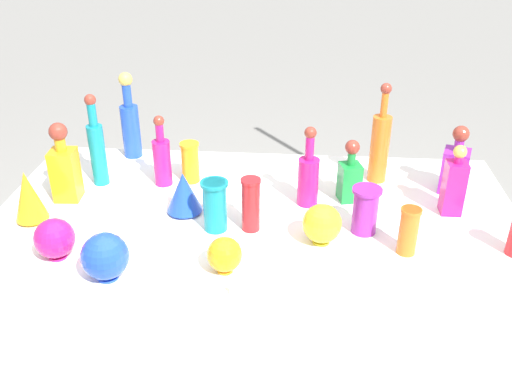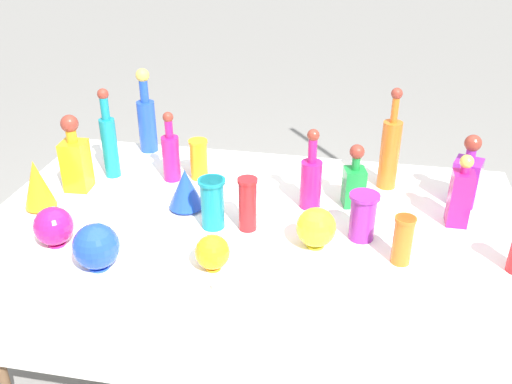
% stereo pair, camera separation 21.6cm
% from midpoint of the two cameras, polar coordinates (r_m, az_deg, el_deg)
% --- Properties ---
extents(ground_plane, '(40.00, 40.00, 0.00)m').
position_cam_midpoint_polar(ground_plane, '(2.70, -2.38, -16.32)').
color(ground_plane, gray).
extents(display_table, '(2.06, 1.16, 0.76)m').
position_cam_midpoint_polar(display_table, '(2.22, -2.87, -4.14)').
color(display_table, white).
rests_on(display_table, ground).
extents(tall_bottle_0, '(0.07, 0.07, 0.40)m').
position_cam_midpoint_polar(tall_bottle_0, '(2.52, -18.02, 4.17)').
color(tall_bottle_0, teal).
rests_on(tall_bottle_0, display_table).
extents(tall_bottle_1, '(0.08, 0.08, 0.41)m').
position_cam_midpoint_polar(tall_bottle_1, '(2.74, -14.70, 6.65)').
color(tall_bottle_1, blue).
rests_on(tall_bottle_1, display_table).
extents(tall_bottle_2, '(0.08, 0.08, 0.44)m').
position_cam_midpoint_polar(tall_bottle_2, '(2.46, 9.85, 4.64)').
color(tall_bottle_2, orange).
rests_on(tall_bottle_2, display_table).
extents(tall_bottle_3, '(0.08, 0.08, 0.31)m').
position_cam_midpoint_polar(tall_bottle_3, '(2.46, -11.89, 3.28)').
color(tall_bottle_3, '#C61972').
rests_on(tall_bottle_3, display_table).
extents(tall_bottle_4, '(0.08, 0.08, 0.33)m').
position_cam_midpoint_polar(tall_bottle_4, '(2.25, 2.54, 1.52)').
color(tall_bottle_4, '#C61972').
rests_on(tall_bottle_4, display_table).
extents(square_decanter_0, '(0.10, 0.10, 0.26)m').
position_cam_midpoint_polar(square_decanter_0, '(2.30, 6.75, 1.53)').
color(square_decanter_0, '#198C38').
rests_on(square_decanter_0, display_table).
extents(square_decanter_1, '(0.13, 0.13, 0.29)m').
position_cam_midpoint_polar(square_decanter_1, '(2.45, 16.96, 2.47)').
color(square_decanter_1, purple).
rests_on(square_decanter_1, display_table).
extents(square_decanter_2, '(0.11, 0.11, 0.33)m').
position_cam_midpoint_polar(square_decanter_2, '(2.44, -21.05, 2.23)').
color(square_decanter_2, orange).
rests_on(square_decanter_2, display_table).
extents(square_decanter_3, '(0.08, 0.08, 0.29)m').
position_cam_midpoint_polar(square_decanter_3, '(2.28, 16.69, 0.68)').
color(square_decanter_3, '#C61972').
rests_on(square_decanter_3, display_table).
extents(slender_vase_0, '(0.11, 0.11, 0.18)m').
position_cam_midpoint_polar(slender_vase_0, '(2.10, 8.02, -1.75)').
color(slender_vase_0, purple).
rests_on(slender_vase_0, display_table).
extents(slender_vase_1, '(0.10, 0.10, 0.20)m').
position_cam_midpoint_polar(slender_vase_1, '(2.10, -7.07, -1.29)').
color(slender_vase_1, teal).
rests_on(slender_vase_1, display_table).
extents(slender_vase_2, '(0.07, 0.07, 0.21)m').
position_cam_midpoint_polar(slender_vase_2, '(2.09, -3.48, -1.20)').
color(slender_vase_2, red).
rests_on(slender_vase_2, display_table).
extents(slender_vase_3, '(0.08, 0.08, 0.18)m').
position_cam_midpoint_polar(slender_vase_3, '(2.47, -9.10, 3.02)').
color(slender_vase_3, orange).
rests_on(slender_vase_3, display_table).
extents(slender_vase_5, '(0.07, 0.07, 0.18)m').
position_cam_midpoint_polar(slender_vase_5, '(2.00, 12.08, -3.79)').
color(slender_vase_5, orange).
rests_on(slender_vase_5, display_table).
extents(fluted_vase_0, '(0.12, 0.12, 0.21)m').
position_cam_midpoint_polar(fluted_vase_0, '(2.35, -24.31, -0.43)').
color(fluted_vase_0, orange).
rests_on(fluted_vase_0, display_table).
extents(fluted_vase_1, '(0.14, 0.14, 0.17)m').
position_cam_midpoint_polar(fluted_vase_1, '(2.24, -10.00, -0.11)').
color(fluted_vase_1, blue).
rests_on(fluted_vase_1, display_table).
extents(round_bowl_0, '(0.12, 0.12, 0.13)m').
position_cam_midpoint_polar(round_bowl_0, '(1.89, -6.45, -6.35)').
color(round_bowl_0, orange).
rests_on(round_bowl_0, display_table).
extents(round_bowl_1, '(0.14, 0.14, 0.15)m').
position_cam_midpoint_polar(round_bowl_1, '(2.10, -22.32, -4.41)').
color(round_bowl_1, '#C61972').
rests_on(round_bowl_1, display_table).
extents(round_bowl_2, '(0.16, 0.16, 0.16)m').
position_cam_midpoint_polar(round_bowl_2, '(1.94, -18.00, -6.24)').
color(round_bowl_2, blue).
rests_on(round_bowl_2, display_table).
extents(round_bowl_3, '(0.14, 0.14, 0.15)m').
position_cam_midpoint_polar(round_bowl_3, '(2.03, 3.61, -3.27)').
color(round_bowl_3, yellow).
rests_on(round_bowl_3, display_table).
extents(price_tag_left, '(0.05, 0.03, 0.04)m').
position_cam_midpoint_polar(price_tag_left, '(2.00, -22.05, -8.21)').
color(price_tag_left, white).
rests_on(price_tag_left, display_table).
extents(price_tag_center, '(0.06, 0.02, 0.04)m').
position_cam_midpoint_polar(price_tag_center, '(1.81, -5.17, -9.95)').
color(price_tag_center, white).
rests_on(price_tag_center, display_table).
extents(cardboard_box_behind_left, '(0.48, 0.42, 0.33)m').
position_cam_midpoint_polar(cardboard_box_behind_left, '(3.63, 0.03, -0.93)').
color(cardboard_box_behind_left, tan).
rests_on(cardboard_box_behind_left, ground).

